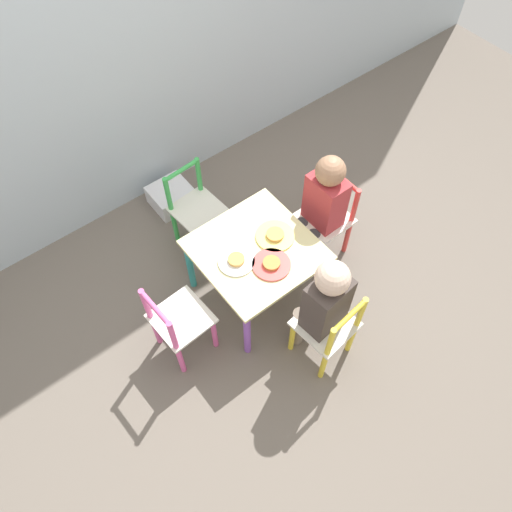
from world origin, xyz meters
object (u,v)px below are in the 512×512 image
Objects in this scene: chair_green at (196,210)px; chair_pink at (178,323)px; kids_table at (256,256)px; plate_left at (236,261)px; storage_bin at (171,196)px; chair_red at (327,218)px; child_right at (322,203)px; chair_yellow at (328,329)px; plate_right at (275,236)px; plate_front at (271,264)px; child_front at (323,302)px.

chair_pink is at bearing -135.63° from chair_green.
kids_table is 0.14m from plate_left.
chair_red is at bearing -57.77° from storage_bin.
child_right is (0.44, 0.00, 0.09)m from kids_table.
child_right is (0.39, 0.50, 0.18)m from chair_yellow.
chair_red reaches higher than plate_right.
chair_green is at bearing -136.50° from child_right.
child_right is at bearing 15.84° from plate_front.
plate_left is (-0.08, -0.50, 0.16)m from chair_green.
chair_red is 0.74m from chair_green.
chair_yellow is 0.66m from child_right.
child_front reaches higher than chair_pink.
child_right is at bearing -50.49° from chair_green.
plate_front is (0.04, -0.62, 0.16)m from chair_green.
plate_front is (0.50, -0.09, 0.16)m from chair_pink.
child_front is at bearing -42.28° from child_right.
chair_red is at bearing 14.03° from plate_front.
plate_right is at bearing -80.24° from storage_bin.
plate_front is (-0.04, 0.32, -0.03)m from child_front.
chair_green is 0.39m from storage_bin.
plate_front is 0.17m from plate_left.
plate_right is at bearing 0.00° from kids_table.
child_front is 1.02× the size of child_right.
chair_pink is 1.00× the size of chair_green.
child_front is at bearing -46.40° from chair_red.
plate_right and plate_left have the same top height.
plate_left is (-0.56, -0.00, -0.02)m from child_right.
child_front is at bearing -130.13° from chair_pink.
chair_yellow reaches higher than plate_front.
plate_right is (-0.32, -0.00, -0.02)m from child_right.
chair_pink is 0.96m from child_right.
plate_left reaches higher than kids_table.
chair_green is 2.19× the size of storage_bin.
chair_yellow is at bearing 90.00° from child_front.
chair_pink is 0.70m from chair_green.
chair_pink is at bearing -42.77° from child_front.
kids_table is 3.15× the size of plate_left.
plate_right is 0.92m from storage_bin.
child_right reaches higher than kids_table.
child_front is at bearing -87.00° from storage_bin.
kids_table is 0.45m from child_right.
chair_red is 0.65m from plate_left.
storage_bin is at bearing 99.76° from plate_right.
storage_bin is at bearing -151.37° from child_right.
chair_red is 0.19m from child_right.
chair_green is 0.71× the size of child_right.
chair_red is 1.00× the size of chair_green.
chair_green is at bearing -90.69° from chair_yellow.
child_right is (0.48, -0.50, 0.18)m from chair_green.
chair_green is at bearing -44.37° from chair_pink.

